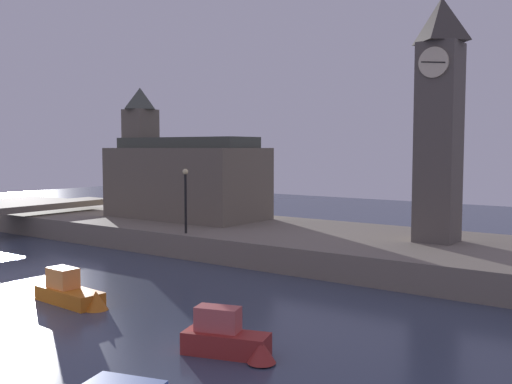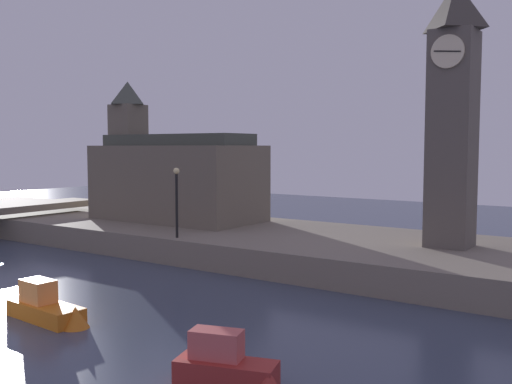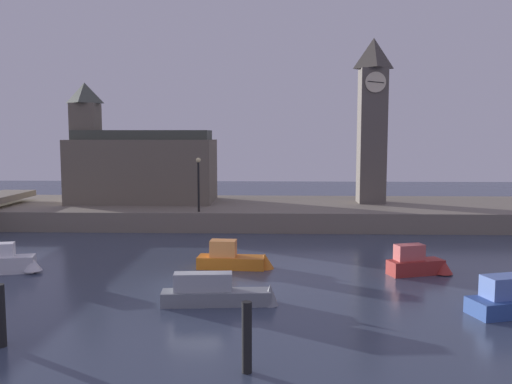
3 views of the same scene
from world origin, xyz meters
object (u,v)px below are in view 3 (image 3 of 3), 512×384
object	(u,v)px
clock_tower	(372,119)
boat_ferry_white	(10,262)
mooring_post_left	(0,316)
boat_dinghy_red	(419,264)
boat_cruiser_grey	(223,293)
mooring_post_right	(247,337)
parliament_hall	(138,165)
boat_patrol_orange	(237,259)
streetlamp	(198,178)

from	to	relation	value
clock_tower	boat_ferry_white	xyz separation A→B (m)	(-22.15, -18.67, -8.02)
mooring_post_left	boat_dinghy_red	bearing A→B (deg)	31.30
clock_tower	boat_cruiser_grey	bearing A→B (deg)	-113.77
mooring_post_right	boat_cruiser_grey	bearing A→B (deg)	101.73
parliament_hall	boat_dinghy_red	bearing A→B (deg)	-43.66
parliament_hall	mooring_post_left	bearing A→B (deg)	-85.08
boat_patrol_orange	boat_dinghy_red	size ratio (longest dim) A/B	1.20
parliament_hall	boat_patrol_orange	size ratio (longest dim) A/B	2.84
mooring_post_right	boat_patrol_orange	world-z (taller)	mooring_post_right
mooring_post_right	boat_ferry_white	xyz separation A→B (m)	(-13.09, 11.63, -0.52)
mooring_post_left	boat_cruiser_grey	size ratio (longest dim) A/B	0.42
boat_patrol_orange	boat_ferry_white	bearing A→B (deg)	-173.29
boat_patrol_orange	mooring_post_right	bearing A→B (deg)	-84.81
parliament_hall	clock_tower	bearing A→B (deg)	-0.50
streetlamp	mooring_post_right	xyz separation A→B (m)	(4.84, -24.27, -2.91)
boat_patrol_orange	boat_ferry_white	size ratio (longest dim) A/B	1.26
clock_tower	mooring_post_left	world-z (taller)	clock_tower
clock_tower	boat_cruiser_grey	world-z (taller)	clock_tower
mooring_post_right	mooring_post_left	bearing A→B (deg)	168.27
boat_dinghy_red	parliament_hall	bearing A→B (deg)	136.34
mooring_post_right	boat_ferry_white	bearing A→B (deg)	138.38
streetlamp	boat_patrol_orange	bearing A→B (deg)	-71.98
mooring_post_right	boat_ferry_white	world-z (taller)	mooring_post_right
streetlamp	boat_ferry_white	distance (m)	15.48
boat_ferry_white	parliament_hall	bearing A→B (deg)	83.61
boat_patrol_orange	boat_ferry_white	xyz separation A→B (m)	(-11.90, -1.40, 0.10)
mooring_post_right	boat_patrol_orange	size ratio (longest dim) A/B	0.52
streetlamp	boat_dinghy_red	distance (m)	18.34
clock_tower	streetlamp	xyz separation A→B (m)	(-13.91, -6.03, -4.59)
mooring_post_left	boat_patrol_orange	distance (m)	13.44
boat_patrol_orange	boat_ferry_white	distance (m)	11.99
mooring_post_left	boat_dinghy_red	size ratio (longest dim) A/B	0.61
mooring_post_right	boat_patrol_orange	xyz separation A→B (m)	(-1.18, 13.03, -0.62)
boat_cruiser_grey	clock_tower	bearing A→B (deg)	66.23
boat_ferry_white	boat_cruiser_grey	bearing A→B (deg)	-23.21
boat_patrol_orange	streetlamp	bearing A→B (deg)	108.02
mooring_post_left	boat_dinghy_red	distance (m)	19.75
clock_tower	boat_patrol_orange	xyz separation A→B (m)	(-10.25, -17.27, -8.12)
clock_tower	mooring_post_right	bearing A→B (deg)	-106.66
mooring_post_left	boat_ferry_white	world-z (taller)	mooring_post_left
parliament_hall	boat_patrol_orange	world-z (taller)	parliament_hall
parliament_hall	streetlamp	bearing A→B (deg)	-45.32
mooring_post_left	mooring_post_right	bearing A→B (deg)	-11.73
boat_dinghy_red	boat_cruiser_grey	size ratio (longest dim) A/B	0.69
streetlamp	mooring_post_left	distance (m)	22.99
boat_ferry_white	streetlamp	bearing A→B (deg)	56.89
mooring_post_right	boat_ferry_white	distance (m)	17.51
streetlamp	boat_ferry_white	size ratio (longest dim) A/B	1.19
parliament_hall	mooring_post_right	xyz separation A→B (m)	(10.97, -30.47, -3.55)
clock_tower	mooring_post_left	distance (m)	34.34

